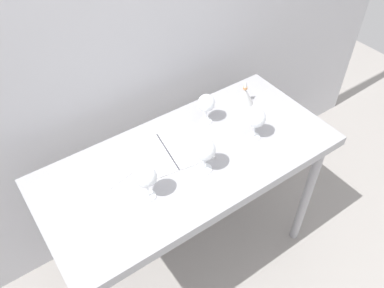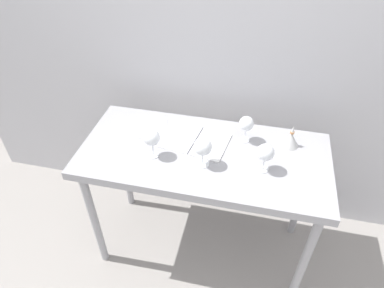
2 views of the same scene
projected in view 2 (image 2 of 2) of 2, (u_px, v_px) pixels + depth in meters
ground_plane at (201, 243)px, 2.49m from camera, size 6.00×6.00×0.00m
back_wall at (222, 48)px, 2.01m from camera, size 3.80×0.04×2.60m
steel_counter at (203, 166)px, 1.97m from camera, size 1.40×0.65×0.90m
wine_glass_far_right at (246, 124)px, 1.91m from camera, size 0.09×0.09×0.16m
wine_glass_near_right at (265, 153)px, 1.72m from camera, size 0.09×0.09×0.17m
wine_glass_near_left at (152, 138)px, 1.81m from camera, size 0.09×0.09×0.17m
wine_glass_near_center at (203, 147)px, 1.75m from camera, size 0.10×0.10×0.17m
open_notebook at (196, 141)px, 1.97m from camera, size 0.40×0.31×0.01m
tasting_sheet_upper at (151, 127)px, 2.08m from camera, size 0.23×0.24×0.00m
decanter_funnel at (291, 139)px, 1.92m from camera, size 0.10×0.10×0.14m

